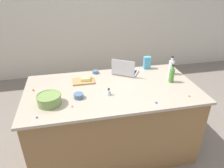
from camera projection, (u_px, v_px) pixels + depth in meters
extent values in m
plane|color=slate|center=(112.00, 146.00, 2.79)|extent=(12.00, 12.00, 0.00)
cube|color=beige|center=(87.00, 15.00, 4.31)|extent=(8.00, 0.10, 2.60)
cube|color=olive|center=(112.00, 120.00, 2.58)|extent=(1.90, 0.98, 0.87)
cube|color=tan|center=(112.00, 89.00, 2.37)|extent=(1.96, 1.04, 0.03)
cube|color=#B7B7BC|center=(125.00, 72.00, 2.72)|extent=(0.38, 0.35, 0.02)
cube|color=black|center=(126.00, 71.00, 2.73)|extent=(0.31, 0.28, 0.00)
cube|color=#B7B7BC|center=(123.00, 68.00, 2.58)|extent=(0.26, 0.17, 0.20)
cube|color=#333842|center=(123.00, 68.00, 2.58)|extent=(0.23, 0.15, 0.18)
cylinder|color=#72934C|center=(49.00, 100.00, 2.05)|extent=(0.23, 0.23, 0.10)
cylinder|color=black|center=(49.00, 99.00, 2.05)|extent=(0.19, 0.19, 0.09)
torus|color=#72934C|center=(49.00, 96.00, 2.02)|extent=(0.24, 0.24, 0.01)
cylinder|color=#4C8C38|center=(172.00, 76.00, 2.46)|extent=(0.06, 0.06, 0.16)
cylinder|color=#4C8C38|center=(173.00, 68.00, 2.41)|extent=(0.03, 0.03, 0.05)
cylinder|color=black|center=(173.00, 65.00, 2.40)|extent=(0.03, 0.03, 0.01)
cylinder|color=white|center=(171.00, 68.00, 2.66)|extent=(0.07, 0.07, 0.18)
cylinder|color=white|center=(172.00, 59.00, 2.60)|extent=(0.03, 0.03, 0.05)
cylinder|color=black|center=(173.00, 57.00, 2.59)|extent=(0.03, 0.03, 0.01)
cube|color=#AD7F4C|center=(83.00, 81.00, 2.50)|extent=(0.26, 0.18, 0.02)
cube|color=#F4E58C|center=(85.00, 80.00, 2.47)|extent=(0.11, 0.05, 0.04)
cube|color=#F4E58C|center=(86.00, 78.00, 2.51)|extent=(0.11, 0.05, 0.04)
cylinder|color=slate|center=(95.00, 72.00, 2.71)|extent=(0.08, 0.08, 0.04)
cylinder|color=slate|center=(79.00, 96.00, 2.16)|extent=(0.10, 0.10, 0.05)
cone|color=#B2B2B7|center=(109.00, 92.00, 2.21)|extent=(0.07, 0.07, 0.07)
cylinder|color=black|center=(109.00, 89.00, 2.20)|extent=(0.02, 0.02, 0.01)
cube|color=#4CA5CC|center=(147.00, 63.00, 2.82)|extent=(0.09, 0.06, 0.17)
sphere|color=orange|center=(189.00, 96.00, 2.19)|extent=(0.02, 0.02, 0.02)
sphere|color=blue|center=(170.00, 69.00, 2.81)|extent=(0.02, 0.02, 0.02)
sphere|color=blue|center=(156.00, 102.00, 2.08)|extent=(0.02, 0.02, 0.02)
sphere|color=#CC3399|center=(72.00, 106.00, 2.02)|extent=(0.01, 0.01, 0.01)
sphere|color=blue|center=(37.00, 117.00, 1.87)|extent=(0.02, 0.02, 0.02)
sphere|color=orange|center=(33.00, 90.00, 2.30)|extent=(0.02, 0.02, 0.02)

